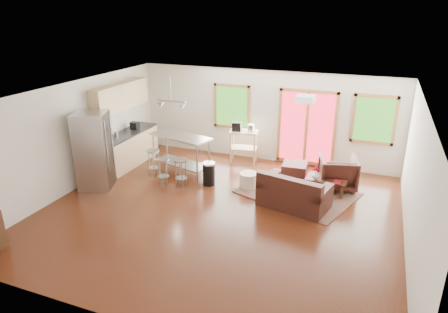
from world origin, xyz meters
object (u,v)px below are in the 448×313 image
(island, at_px, (181,147))
(refrigerator, at_px, (94,151))
(coffee_table, at_px, (327,180))
(armchair, at_px, (338,171))
(kitchen_cart, at_px, (243,135))
(loveseat, at_px, (293,194))
(ottoman, at_px, (294,171))
(rug, at_px, (297,193))

(island, bearing_deg, refrigerator, -134.93)
(refrigerator, distance_m, island, 2.20)
(coffee_table, distance_m, island, 3.84)
(armchair, bearing_deg, kitchen_cart, -30.35)
(island, bearing_deg, loveseat, -14.74)
(loveseat, distance_m, kitchen_cart, 2.95)
(armchair, height_order, kitchen_cart, kitchen_cart)
(armchair, distance_m, kitchen_cart, 2.86)
(loveseat, distance_m, refrigerator, 4.87)
(refrigerator, bearing_deg, armchair, -0.57)
(ottoman, relative_size, kitchen_cart, 0.51)
(coffee_table, height_order, armchair, armchair)
(loveseat, relative_size, island, 0.93)
(coffee_table, xyz_separation_m, refrigerator, (-5.36, -1.71, 0.62))
(loveseat, height_order, armchair, armchair)
(rug, relative_size, island, 1.42)
(armchair, bearing_deg, loveseat, 45.94)
(refrigerator, bearing_deg, kitchen_cart, 24.14)
(island, height_order, kitchen_cart, kitchen_cart)
(ottoman, bearing_deg, island, -165.45)
(rug, height_order, ottoman, ottoman)
(armchair, bearing_deg, rug, 24.19)
(coffee_table, xyz_separation_m, ottoman, (-0.90, 0.60, -0.12))
(island, xyz_separation_m, kitchen_cart, (1.28, 1.31, 0.09))
(refrigerator, xyz_separation_m, kitchen_cart, (2.83, 2.86, -0.14))
(armchair, distance_m, refrigerator, 5.96)
(rug, distance_m, coffee_table, 0.76)
(armchair, height_order, island, island)
(rug, bearing_deg, coffee_table, 24.10)
(rug, height_order, refrigerator, refrigerator)
(coffee_table, xyz_separation_m, island, (-3.81, -0.16, 0.40))
(ottoman, distance_m, kitchen_cart, 1.83)
(coffee_table, bearing_deg, kitchen_cart, 155.42)
(loveseat, relative_size, kitchen_cart, 1.38)
(loveseat, bearing_deg, kitchen_cart, 144.12)
(ottoman, height_order, refrigerator, refrigerator)
(rug, bearing_deg, kitchen_cart, 142.87)
(ottoman, bearing_deg, refrigerator, -152.66)
(coffee_table, distance_m, refrigerator, 5.66)
(ottoman, bearing_deg, armchair, -10.99)
(coffee_table, relative_size, refrigerator, 0.52)
(rug, relative_size, loveseat, 1.52)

